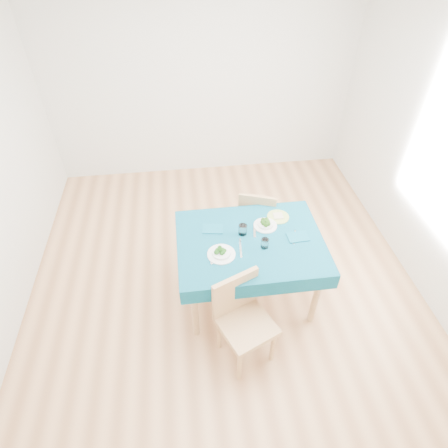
{
  "coord_description": "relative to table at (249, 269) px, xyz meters",
  "views": [
    {
      "loc": [
        -0.33,
        -2.51,
        3.11
      ],
      "look_at": [
        0.0,
        0.0,
        0.85
      ],
      "focal_mm": 30.0,
      "sensor_mm": 36.0,
      "label": 1
    }
  ],
  "objects": [
    {
      "name": "room_shell",
      "position": [
        -0.22,
        0.15,
        0.97
      ],
      "size": [
        4.02,
        4.52,
        2.73
      ],
      "color": "#AB7347",
      "rests_on": "ground"
    },
    {
      "name": "table",
      "position": [
        0.0,
        0.0,
        0.0
      ],
      "size": [
        1.32,
        1.0,
        0.76
      ],
      "primitive_type": "cube",
      "color": "#084960",
      "rests_on": "ground"
    },
    {
      "name": "chair_near",
      "position": [
        -0.14,
        -0.65,
        0.14
      ],
      "size": [
        0.56,
        0.58,
        1.04
      ],
      "primitive_type": "cube",
      "rotation": [
        0.0,
        0.0,
        0.41
      ],
      "color": "tan",
      "rests_on": "ground"
    },
    {
      "name": "chair_far",
      "position": [
        0.23,
        0.68,
        0.1
      ],
      "size": [
        0.5,
        0.52,
        0.95
      ],
      "primitive_type": "cube",
      "rotation": [
        0.0,
        0.0,
        2.79
      ],
      "color": "tan",
      "rests_on": "ground"
    },
    {
      "name": "bowl_near",
      "position": [
        -0.28,
        -0.14,
        0.42
      ],
      "size": [
        0.25,
        0.25,
        0.07
      ],
      "primitive_type": null,
      "color": "white",
      "rests_on": "table"
    },
    {
      "name": "bowl_far",
      "position": [
        0.17,
        0.18,
        0.41
      ],
      "size": [
        0.22,
        0.22,
        0.07
      ],
      "primitive_type": null,
      "color": "white",
      "rests_on": "table"
    },
    {
      "name": "fork_near",
      "position": [
        -0.37,
        -0.16,
        0.38
      ],
      "size": [
        0.02,
        0.16,
        0.0
      ],
      "primitive_type": "cube",
      "rotation": [
        0.0,
        0.0,
        0.01
      ],
      "color": "silver",
      "rests_on": "table"
    },
    {
      "name": "knife_near",
      "position": [
        -0.1,
        -0.08,
        0.38
      ],
      "size": [
        0.04,
        0.23,
        0.0
      ],
      "primitive_type": "cube",
      "rotation": [
        0.0,
        0.0,
        -0.11
      ],
      "color": "silver",
      "rests_on": "table"
    },
    {
      "name": "fork_far",
      "position": [
        0.06,
        0.12,
        0.38
      ],
      "size": [
        0.05,
        0.17,
        0.0
      ],
      "primitive_type": "cube",
      "rotation": [
        0.0,
        0.0,
        -0.19
      ],
      "color": "silver",
      "rests_on": "table"
    },
    {
      "name": "knife_far",
      "position": [
        0.41,
        -0.01,
        0.38
      ],
      "size": [
        0.08,
        0.18,
        0.0
      ],
      "primitive_type": "cube",
      "rotation": [
        0.0,
        0.0,
        -0.34
      ],
      "color": "silver",
      "rests_on": "table"
    },
    {
      "name": "napkin_near",
      "position": [
        -0.32,
        0.2,
        0.38
      ],
      "size": [
        0.21,
        0.16,
        0.01
      ],
      "primitive_type": "cube",
      "rotation": [
        0.0,
        0.0,
        -0.16
      ],
      "color": "#0C536A",
      "rests_on": "table"
    },
    {
      "name": "napkin_far",
      "position": [
        0.43,
        -0.01,
        0.38
      ],
      "size": [
        0.19,
        0.14,
        0.01
      ],
      "primitive_type": "cube",
      "rotation": [
        0.0,
        0.0,
        0.05
      ],
      "color": "#0C536A",
      "rests_on": "table"
    },
    {
      "name": "tumbler_center",
      "position": [
        -0.06,
        0.1,
        0.43
      ],
      "size": [
        0.08,
        0.08,
        0.1
      ],
      "primitive_type": "cylinder",
      "color": "white",
      "rests_on": "table"
    },
    {
      "name": "tumbler_side",
      "position": [
        0.11,
        -0.09,
        0.42
      ],
      "size": [
        0.07,
        0.07,
        0.09
      ],
      "primitive_type": "cylinder",
      "color": "white",
      "rests_on": "table"
    },
    {
      "name": "side_plate",
      "position": [
        0.32,
        0.29,
        0.38
      ],
      "size": [
        0.21,
        0.21,
        0.01
      ],
      "primitive_type": "cylinder",
      "color": "#B2C660",
      "rests_on": "table"
    },
    {
      "name": "bread_slice",
      "position": [
        0.32,
        0.29,
        0.4
      ],
      "size": [
        0.09,
        0.09,
        0.01
      ],
      "primitive_type": "cube",
      "rotation": [
        0.0,
        0.0,
        -0.03
      ],
      "color": "beige",
      "rests_on": "side_plate"
    }
  ]
}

